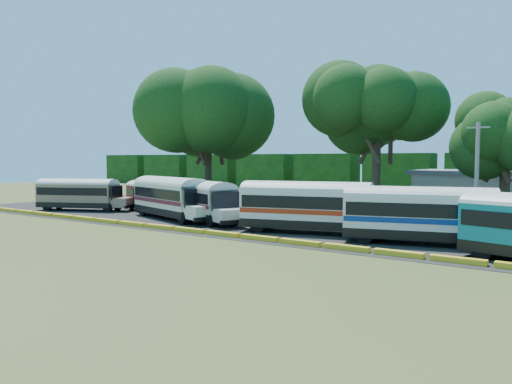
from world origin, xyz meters
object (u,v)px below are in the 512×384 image
Objects in this scene: bus_beige at (80,192)px; bus_red at (152,194)px; bus_cream_west at (172,195)px; bus_white_red at (310,204)px; tree_west at (208,113)px.

bus_beige reaches higher than bus_red.
bus_cream_west reaches higher than bus_red.
bus_white_red is (13.77, -0.44, -0.00)m from bus_cream_west.
bus_red is 0.64× the size of tree_west.
bus_beige is 0.87× the size of bus_cream_west.
bus_beige is at bearing -160.65° from bus_cream_west.
tree_west reaches higher than bus_beige.
bus_cream_west is at bearing -63.35° from tree_west.
bus_white_red is (26.19, -0.12, 0.21)m from bus_beige.
bus_red is at bearing 0.34° from bus_beige.
tree_west reaches higher than bus_cream_west.
bus_cream_west is 15.27m from tree_west.
bus_beige is 26.19m from bus_white_red.
tree_west is at bearing 133.43° from bus_white_red.
bus_cream_west is (5.46, -2.76, 0.32)m from bus_red.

